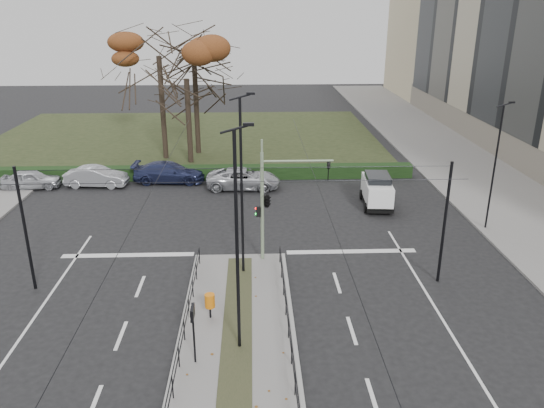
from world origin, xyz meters
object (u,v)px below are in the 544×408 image
(traffic_light, at_px, (269,199))
(parked_car_fourth, at_px, (243,179))
(parked_car_first, at_px, (31,179))
(rust_tree, at_px, (159,56))
(streetlamp_median_near, at_px, (237,242))
(parked_car_third, at_px, (169,172))
(streetlamp_median_far, at_px, (242,186))
(white_van, at_px, (377,189))
(streetlamp_sidewalk, at_px, (495,166))
(parked_car_second, at_px, (96,177))
(bare_tree_center, at_px, (194,58))
(info_panel, at_px, (193,319))
(bare_tree_near, at_px, (187,85))
(litter_bin, at_px, (210,301))

(traffic_light, height_order, parked_car_fourth, traffic_light)
(parked_car_first, relative_size, rust_tree, 0.36)
(streetlamp_median_near, bearing_deg, parked_car_third, 105.20)
(streetlamp_median_near, relative_size, parked_car_first, 2.15)
(rust_tree, bearing_deg, parked_car_first, -138.39)
(streetlamp_median_far, height_order, parked_car_fourth, streetlamp_median_far)
(streetlamp_median_near, bearing_deg, white_van, 60.39)
(streetlamp_median_far, xyz_separation_m, white_van, (8.67, 9.19, -3.47))
(parked_car_fourth, bearing_deg, white_van, -111.32)
(streetlamp_sidewalk, xyz_separation_m, parked_car_second, (-25.26, 8.99, -3.19))
(streetlamp_sidewalk, xyz_separation_m, bare_tree_center, (-18.64, 17.93, 4.42))
(white_van, relative_size, rust_tree, 0.36)
(parked_car_second, bearing_deg, info_panel, -151.75)
(info_panel, distance_m, bare_tree_near, 27.53)
(streetlamp_sidewalk, height_order, parked_car_first, streetlamp_sidewalk)
(info_panel, xyz_separation_m, parked_car_third, (-4.06, 21.86, -1.21))
(streetlamp_sidewalk, xyz_separation_m, parked_car_fourth, (-14.48, 8.15, -3.19))
(streetlamp_sidewalk, bearing_deg, parked_car_first, 163.76)
(white_van, bearing_deg, parked_car_fourth, 156.01)
(streetlamp_median_near, xyz_separation_m, bare_tree_center, (-4.26, 29.11, 3.76))
(streetlamp_median_near, bearing_deg, info_panel, -151.58)
(parked_car_third, bearing_deg, rust_tree, 13.66)
(litter_bin, relative_size, parked_car_first, 0.27)
(streetlamp_median_far, height_order, bare_tree_near, bare_tree_near)
(litter_bin, height_order, parked_car_second, parked_car_second)
(streetlamp_sidewalk, distance_m, parked_car_fourth, 16.92)
(traffic_light, distance_m, white_van, 10.98)
(litter_bin, relative_size, streetlamp_median_near, 0.13)
(info_panel, distance_m, streetlamp_median_far, 7.75)
(parked_car_fourth, distance_m, rust_tree, 13.23)
(traffic_light, distance_m, parked_car_third, 15.37)
(bare_tree_near, bearing_deg, litter_bin, -82.08)
(streetlamp_median_far, height_order, bare_tree_center, bare_tree_center)
(streetlamp_median_far, bearing_deg, streetlamp_median_near, -90.67)
(streetlamp_median_far, height_order, rust_tree, rust_tree)
(streetlamp_median_far, bearing_deg, litter_bin, -108.24)
(parked_car_second, relative_size, bare_tree_near, 0.49)
(traffic_light, relative_size, info_panel, 2.43)
(bare_tree_center, bearing_deg, streetlamp_median_near, -81.67)
(parked_car_second, height_order, parked_car_third, parked_car_third)
(rust_tree, xyz_separation_m, bare_tree_center, (2.66, 1.65, -0.29))
(litter_bin, bearing_deg, rust_tree, 102.51)
(streetlamp_sidewalk, height_order, bare_tree_near, bare_tree_near)
(parked_car_second, bearing_deg, streetlamp_sidewalk, -105.03)
(streetlamp_median_near, xyz_separation_m, streetlamp_sidewalk, (14.38, 11.18, -0.66))
(streetlamp_median_near, distance_m, bare_tree_near, 26.58)
(parked_car_fourth, bearing_deg, parked_car_third, 76.31)
(parked_car_first, bearing_deg, white_van, -106.78)
(rust_tree, bearing_deg, streetlamp_median_near, -75.85)
(parked_car_third, bearing_deg, bare_tree_near, -8.77)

